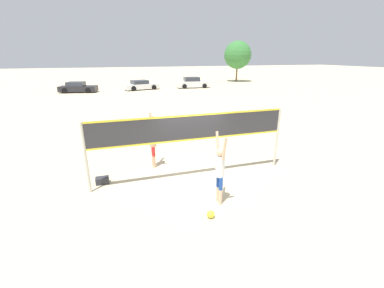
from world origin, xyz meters
The scene contains 10 objects.
ground_plane centered at (0.00, 0.00, 0.00)m, with size 200.00×200.00×0.00m, color beige.
volleyball_net centered at (0.00, 0.00, 1.81)m, with size 7.34×0.09×2.44m.
player_spiker centered at (0.27, -1.94, 1.20)m, with size 0.28×0.72×2.26m.
player_blocker centered at (-1.21, 1.44, 1.18)m, with size 0.28×0.72×2.23m.
volleyball centered at (-0.28, -2.62, 0.11)m, with size 0.22×0.22×0.22m.
gear_bag centered at (-3.24, 0.51, 0.12)m, with size 0.46×0.28×0.24m.
parked_car_near centered at (1.51, 27.26, 0.57)m, with size 4.88×2.86×1.25m.
parked_car_mid centered at (-6.37, 27.00, 0.59)m, with size 4.70×2.68×1.30m.
parked_car_far centered at (8.84, 27.20, 0.67)m, with size 4.79×2.17×1.50m.
tree_left_cluster centered at (19.05, 33.72, 4.47)m, with size 4.64×4.64×6.80m.
Camera 1 is at (-2.69, -8.40, 4.39)m, focal length 24.00 mm.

